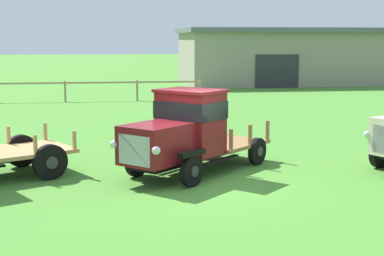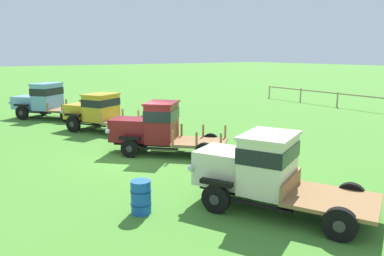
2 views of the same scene
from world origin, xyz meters
name	(u,v)px [view 1 (image 1 of 2)]	position (x,y,z in m)	size (l,w,h in m)	color
ground_plane	(198,183)	(0.00, 0.00, 0.00)	(240.00, 240.00, 0.00)	#47842D
farm_shed	(292,56)	(12.57, 31.68, 2.18)	(17.77, 9.93, 4.32)	gray
paddock_fence	(67,86)	(-4.38, 19.92, 0.86)	(15.36, 0.42, 1.17)	#997F60
vintage_truck_midrow_center	(185,132)	(-0.22, 0.95, 1.15)	(4.67, 4.68, 2.23)	black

